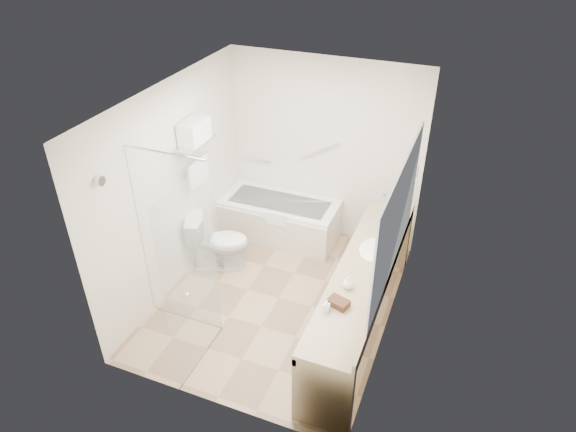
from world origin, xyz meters
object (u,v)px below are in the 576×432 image
at_px(amenity_basket, 338,303).
at_px(bathtub, 280,219).
at_px(water_bottle_left, 382,230).
at_px(toilet, 219,242).
at_px(vanity_counter, 362,285).

bearing_deg(amenity_basket, bathtub, 125.65).
bearing_deg(bathtub, amenity_basket, -54.35).
height_order(bathtub, water_bottle_left, water_bottle_left).
relative_size(bathtub, toilet, 2.09).
relative_size(vanity_counter, water_bottle_left, 14.15).
bearing_deg(bathtub, vanity_counter, -42.35).
relative_size(amenity_basket, water_bottle_left, 1.02).
bearing_deg(amenity_basket, vanity_counter, 81.42).
bearing_deg(vanity_counter, toilet, 167.14).
height_order(amenity_basket, water_bottle_left, water_bottle_left).
xyz_separation_m(toilet, amenity_basket, (1.88, -1.06, 0.51)).
bearing_deg(vanity_counter, water_bottle_left, 87.89).
relative_size(bathtub, amenity_basket, 8.20).
xyz_separation_m(bathtub, toilet, (-0.45, -0.94, 0.10)).
distance_m(toilet, amenity_basket, 2.22).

